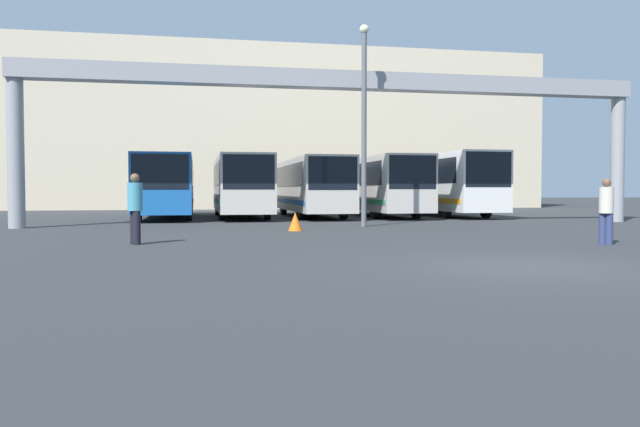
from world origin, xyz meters
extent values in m
plane|color=#2D3033|center=(0.00, 0.00, 0.00)|extent=(200.00, 200.00, 0.00)
cube|color=beige|center=(0.00, 41.99, 6.24)|extent=(43.36, 12.00, 12.49)
cylinder|color=gray|center=(-12.55, 14.39, 2.77)|extent=(0.60, 0.60, 5.55)
cylinder|color=gray|center=(12.55, 14.39, 2.77)|extent=(0.60, 0.60, 5.55)
cube|color=gray|center=(0.00, 14.39, 5.90)|extent=(25.71, 0.80, 0.70)
cube|color=#1959A5|center=(-7.49, 22.44, 1.70)|extent=(2.59, 11.44, 2.71)
cube|color=black|center=(-7.49, 16.74, 2.20)|extent=(2.39, 0.06, 1.52)
cube|color=black|center=(-7.49, 22.44, 2.20)|extent=(2.62, 9.72, 1.14)
cube|color=red|center=(-7.49, 22.44, 0.84)|extent=(2.62, 10.86, 0.24)
cylinder|color=black|center=(-8.63, 19.24, 0.48)|extent=(0.28, 0.97, 0.97)
cylinder|color=black|center=(-6.36, 19.24, 0.48)|extent=(0.28, 0.97, 0.97)
cylinder|color=black|center=(-8.63, 25.64, 0.48)|extent=(0.28, 0.97, 0.97)
cylinder|color=black|center=(-6.36, 25.64, 0.48)|extent=(0.28, 0.97, 0.97)
cube|color=beige|center=(-3.75, 22.42, 1.71)|extent=(2.46, 11.39, 2.73)
cube|color=black|center=(-3.75, 16.74, 2.22)|extent=(2.26, 0.06, 1.53)
cube|color=black|center=(-3.75, 22.42, 2.22)|extent=(2.49, 9.68, 1.15)
cube|color=#268C4C|center=(-3.75, 22.42, 0.84)|extent=(2.49, 10.82, 0.24)
cylinder|color=black|center=(-4.81, 19.23, 0.52)|extent=(0.28, 1.04, 1.04)
cylinder|color=black|center=(-2.68, 19.23, 0.52)|extent=(0.28, 1.04, 1.04)
cylinder|color=black|center=(-4.81, 25.61, 0.52)|extent=(0.28, 1.04, 1.04)
cylinder|color=black|center=(-2.68, 25.61, 0.52)|extent=(0.28, 1.04, 1.04)
cube|color=beige|center=(0.00, 22.22, 1.69)|extent=(2.44, 11.00, 2.68)
cube|color=black|center=(0.00, 16.74, 2.18)|extent=(2.24, 0.06, 1.50)
cube|color=black|center=(0.00, 22.22, 2.18)|extent=(2.47, 9.35, 1.13)
cube|color=#1966B2|center=(0.00, 22.22, 0.83)|extent=(2.47, 10.45, 0.24)
cylinder|color=black|center=(-1.06, 19.14, 0.53)|extent=(0.28, 1.07, 1.07)
cylinder|color=black|center=(1.06, 19.14, 0.53)|extent=(0.28, 1.07, 1.07)
cylinder|color=black|center=(-1.06, 25.30, 0.53)|extent=(0.28, 1.07, 1.07)
cylinder|color=black|center=(1.06, 25.30, 0.53)|extent=(0.28, 1.07, 1.07)
cube|color=beige|center=(3.75, 22.28, 1.74)|extent=(2.46, 11.11, 2.77)
cube|color=black|center=(3.75, 16.74, 2.25)|extent=(2.27, 0.06, 1.55)
cube|color=black|center=(3.75, 22.28, 2.25)|extent=(2.49, 9.45, 1.16)
cube|color=#268C4C|center=(3.75, 22.28, 0.85)|extent=(2.49, 10.56, 0.24)
cylinder|color=black|center=(2.67, 19.16, 0.47)|extent=(0.28, 0.93, 0.93)
cylinder|color=black|center=(4.82, 19.16, 0.47)|extent=(0.28, 0.93, 0.93)
cylinder|color=black|center=(2.67, 25.39, 0.47)|extent=(0.28, 0.93, 0.93)
cylinder|color=black|center=(4.82, 25.39, 0.47)|extent=(0.28, 0.93, 0.93)
cube|color=silver|center=(7.49, 22.36, 1.84)|extent=(2.51, 11.28, 2.98)
cube|color=black|center=(7.49, 16.74, 2.40)|extent=(2.31, 0.06, 1.67)
cube|color=black|center=(7.49, 22.36, 2.40)|extent=(2.54, 9.59, 1.25)
cube|color=orange|center=(7.49, 22.36, 0.89)|extent=(2.54, 10.72, 0.24)
cylinder|color=black|center=(6.40, 19.20, 0.50)|extent=(0.28, 1.00, 1.00)
cylinder|color=black|center=(8.59, 19.20, 0.50)|extent=(0.28, 1.00, 1.00)
cylinder|color=black|center=(6.40, 25.52, 0.50)|extent=(0.28, 1.00, 1.00)
cylinder|color=black|center=(8.59, 25.52, 0.50)|extent=(0.28, 1.00, 1.00)
cylinder|color=black|center=(-7.59, 6.41, 0.44)|extent=(0.20, 0.20, 0.88)
cylinder|color=black|center=(-7.51, 6.26, 0.44)|extent=(0.20, 0.20, 0.88)
cylinder|color=teal|center=(-7.55, 6.34, 1.25)|extent=(0.38, 0.38, 0.73)
sphere|color=brown|center=(-7.55, 6.34, 1.73)|extent=(0.24, 0.24, 0.24)
cylinder|color=navy|center=(4.50, 3.84, 0.41)|extent=(0.19, 0.19, 0.82)
cylinder|color=navy|center=(4.39, 3.96, 0.41)|extent=(0.19, 0.19, 0.82)
cylinder|color=beige|center=(4.45, 3.90, 1.16)|extent=(0.36, 0.36, 0.68)
sphere|color=brown|center=(4.45, 3.90, 1.61)|extent=(0.22, 0.22, 0.22)
cone|color=orange|center=(-2.61, 10.96, 0.32)|extent=(0.50, 0.50, 0.64)
cylinder|color=#595B60|center=(0.39, 12.92, 3.73)|extent=(0.20, 0.20, 7.46)
sphere|color=beige|center=(0.39, 12.92, 7.61)|extent=(0.36, 0.36, 0.36)
camera|label=1|loc=(-5.97, -10.50, 1.41)|focal=35.00mm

